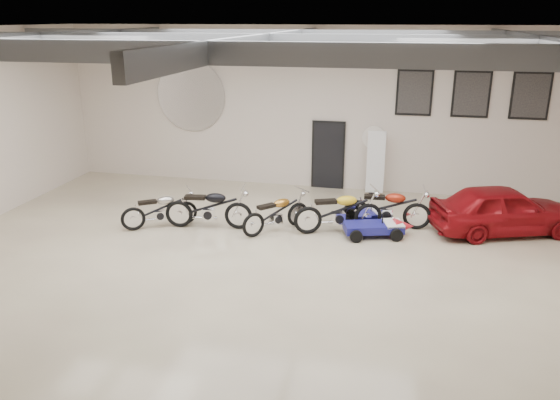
% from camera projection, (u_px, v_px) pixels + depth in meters
% --- Properties ---
extents(floor, '(16.00, 12.00, 0.01)m').
position_uv_depth(floor, '(268.00, 263.00, 12.15)').
color(floor, beige).
rests_on(floor, ground).
extents(ceiling, '(16.00, 12.00, 0.01)m').
position_uv_depth(ceiling, '(267.00, 29.00, 10.55)').
color(ceiling, slate).
rests_on(ceiling, back_wall).
extents(back_wall, '(16.00, 0.02, 5.00)m').
position_uv_depth(back_wall, '(314.00, 109.00, 16.90)').
color(back_wall, beige).
rests_on(back_wall, floor).
extents(ceiling_beams, '(15.80, 11.80, 0.32)m').
position_uv_depth(ceiling_beams, '(267.00, 42.00, 10.63)').
color(ceiling_beams, slate).
rests_on(ceiling_beams, ceiling).
extents(door, '(0.92, 0.08, 2.10)m').
position_uv_depth(door, '(328.00, 156.00, 17.22)').
color(door, black).
rests_on(door, back_wall).
extents(logo_plaque, '(2.30, 0.06, 1.16)m').
position_uv_depth(logo_plaque, '(191.00, 96.00, 17.58)').
color(logo_plaque, silver).
rests_on(logo_plaque, back_wall).
extents(poster_left, '(1.05, 0.08, 1.35)m').
position_uv_depth(poster_left, '(414.00, 93.00, 16.06)').
color(poster_left, black).
rests_on(poster_left, back_wall).
extents(poster_mid, '(1.05, 0.08, 1.35)m').
position_uv_depth(poster_mid, '(471.00, 94.00, 15.73)').
color(poster_mid, black).
rests_on(poster_mid, back_wall).
extents(poster_right, '(1.05, 0.08, 1.35)m').
position_uv_depth(poster_right, '(531.00, 96.00, 15.40)').
color(poster_right, black).
rests_on(poster_right, back_wall).
extents(oil_sign, '(0.72, 0.10, 0.72)m').
position_uv_depth(oil_sign, '(374.00, 138.00, 16.72)').
color(oil_sign, white).
rests_on(oil_sign, back_wall).
extents(banner_stand, '(0.54, 0.22, 1.96)m').
position_uv_depth(banner_stand, '(376.00, 164.00, 16.51)').
color(banner_stand, white).
rests_on(banner_stand, floor).
extents(motorcycle_silver, '(1.94, 1.55, 1.00)m').
position_uv_depth(motorcycle_silver, '(159.00, 209.00, 14.10)').
color(motorcycle_silver, silver).
rests_on(motorcycle_silver, floor).
extents(motorcycle_black, '(2.29, 0.98, 1.16)m').
position_uv_depth(motorcycle_black, '(208.00, 207.00, 14.02)').
color(motorcycle_black, silver).
rests_on(motorcycle_black, floor).
extents(motorcycle_gold, '(1.77, 1.85, 1.02)m').
position_uv_depth(motorcycle_gold, '(276.00, 212.00, 13.83)').
color(motorcycle_gold, silver).
rests_on(motorcycle_gold, floor).
extents(motorcycle_yellow, '(2.34, 1.46, 1.16)m').
position_uv_depth(motorcycle_yellow, '(338.00, 210.00, 13.75)').
color(motorcycle_yellow, silver).
rests_on(motorcycle_yellow, floor).
extents(motorcycle_red, '(2.23, 0.80, 1.14)m').
position_uv_depth(motorcycle_red, '(387.00, 207.00, 14.05)').
color(motorcycle_red, silver).
rests_on(motorcycle_red, floor).
extents(go_kart, '(1.93, 1.28, 0.64)m').
position_uv_depth(go_kart, '(379.00, 224.00, 13.56)').
color(go_kart, navy).
rests_on(go_kart, floor).
extents(vintage_car, '(2.61, 3.93, 1.24)m').
position_uv_depth(vintage_car, '(504.00, 209.00, 13.71)').
color(vintage_car, maroon).
rests_on(vintage_car, floor).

